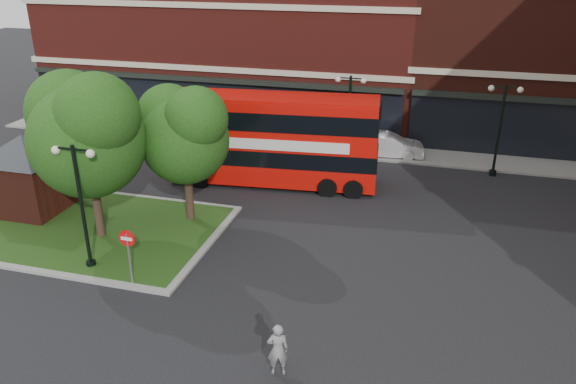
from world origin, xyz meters
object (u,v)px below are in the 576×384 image
(bus, at_px, (272,134))
(woman, at_px, (278,349))
(car_white, at_px, (387,145))
(car_silver, at_px, (213,138))

(bus, bearing_deg, woman, -78.22)
(woman, bearing_deg, car_white, -109.69)
(woman, relative_size, car_white, 0.39)
(bus, relative_size, car_silver, 2.48)
(woman, height_order, car_white, woman)
(car_silver, bearing_deg, bus, -133.71)
(woman, distance_m, car_silver, 20.30)
(bus, relative_size, car_white, 2.54)
(car_silver, xyz_separation_m, car_white, (10.38, 1.50, -0.04))
(car_white, bearing_deg, bus, 130.87)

